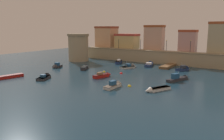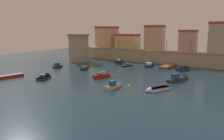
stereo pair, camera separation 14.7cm
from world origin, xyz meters
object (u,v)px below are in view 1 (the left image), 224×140
quay_lamp_3 (191,44)px  moored_boat_7 (156,89)px  moored_boat_1 (184,69)px  mooring_buoy_0 (121,74)px  moored_boat_8 (5,77)px  moored_boat_10 (150,64)px  fortress_tower (78,47)px  moored_boat_5 (85,67)px  moored_boat_4 (119,62)px  moored_boat_3 (45,77)px  moored_boat_11 (179,78)px  mooring_buoy_1 (129,86)px  mooring_buoy_2 (104,72)px  moored_boat_0 (130,67)px  moored_boat_9 (115,85)px  quay_lamp_1 (141,42)px  moored_boat_6 (103,75)px  quay_lamp_0 (119,42)px  quay_lamp_2 (166,44)px  moored_boat_2 (57,66)px

quay_lamp_3 → moored_boat_7: 32.15m
moored_boat_1 → mooring_buoy_0: size_ratio=6.42×
moored_boat_8 → mooring_buoy_0: moored_boat_8 is taller
quay_lamp_3 → moored_boat_10: quay_lamp_3 is taller
fortress_tower → moored_boat_5: fortress_tower is taller
moored_boat_4 → moored_boat_3: bearing=156.9°
moored_boat_11 → moored_boat_3: bearing=137.0°
moored_boat_3 → moored_boat_8: (-7.49, -5.08, 0.03)m
mooring_buoy_1 → mooring_buoy_2: mooring_buoy_1 is taller
moored_boat_0 → moored_boat_1: (13.86, 4.79, 0.06)m
moored_boat_9 → mooring_buoy_0: size_ratio=7.14×
quay_lamp_1 → moored_boat_5: bearing=-108.3°
quay_lamp_3 → moored_boat_3: (-22.47, -35.27, -6.17)m
moored_boat_1 → moored_boat_9: size_ratio=0.90×
moored_boat_11 → moored_boat_6: bearing=129.6°
moored_boat_6 → mooring_buoy_0: (1.38, 5.81, -0.43)m
moored_boat_0 → moored_boat_11: bearing=-93.8°
moored_boat_1 → moored_boat_6: bearing=170.5°
moored_boat_10 → moored_boat_3: bearing=142.6°
moored_boat_3 → moored_boat_7: 25.09m
fortress_tower → quay_lamp_1: bearing=27.4°
fortress_tower → moored_boat_5: size_ratio=1.70×
moored_boat_6 → moored_boat_1: bearing=-21.2°
quay_lamp_1 → moored_boat_3: size_ratio=0.73×
quay_lamp_0 → quay_lamp_2: quay_lamp_0 is taller
quay_lamp_2 → moored_boat_1: size_ratio=0.72×
moored_boat_8 → moored_boat_7: bearing=115.4°
moored_boat_4 → quay_lamp_3: bearing=-90.5°
moored_boat_2 → mooring_buoy_0: moored_boat_2 is taller
moored_boat_1 → moored_boat_8: size_ratio=0.63×
moored_boat_2 → moored_boat_9: bearing=48.3°
moored_boat_5 → moored_boat_2: bearing=84.2°
quay_lamp_2 → moored_boat_6: 28.19m
moored_boat_10 → moored_boat_4: bearing=81.8°
moored_boat_8 → quay_lamp_3: bearing=153.4°
moored_boat_1 → mooring_buoy_2: size_ratio=7.06×
moored_boat_2 → mooring_buoy_0: bearing=75.5°
moored_boat_1 → moored_boat_2: bearing=141.8°
fortress_tower → moored_boat_10: fortress_tower is taller
moored_boat_1 → moored_boat_6: size_ratio=0.89×
mooring_buoy_1 → quay_lamp_0: bearing=124.8°
quay_lamp_2 → moored_boat_7: bearing=-72.9°
fortress_tower → moored_boat_4: fortress_tower is taller
fortress_tower → moored_boat_4: 15.57m
quay_lamp_3 → moored_boat_4: (-20.43, -6.83, -6.04)m
quay_lamp_1 → moored_boat_8: 43.05m
moored_boat_7 → moored_boat_9: bearing=-51.9°
moored_boat_0 → mooring_buoy_2: size_ratio=8.27×
mooring_buoy_0 → fortress_tower: bearing=154.5°
moored_boat_3 → moored_boat_4: (2.04, 28.44, 0.13)m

